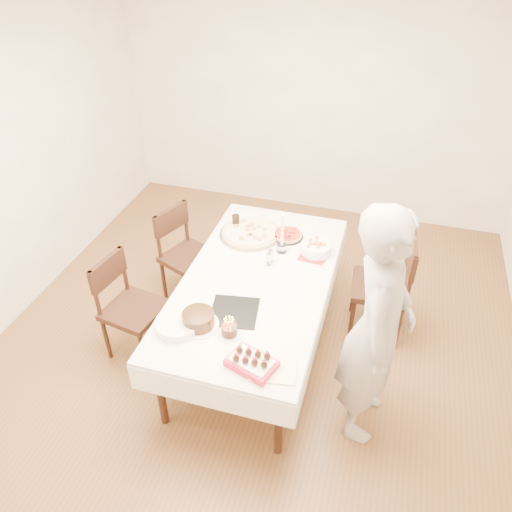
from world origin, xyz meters
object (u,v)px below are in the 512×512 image
(pizza_pepperoni, at_px, (288,235))
(dining_table, at_px, (256,314))
(person, at_px, (377,329))
(taper_candle, at_px, (282,233))
(chair_left_savory, at_px, (190,258))
(cola_glass, at_px, (236,221))
(layer_cake, at_px, (198,319))
(birthday_cake, at_px, (229,326))
(pizza_white, at_px, (250,233))
(pasta_bowl, at_px, (316,248))
(chair_right_savory, at_px, (379,287))
(strawberry_box, at_px, (252,362))
(chair_left_dessert, at_px, (134,310))

(pizza_pepperoni, bearing_deg, dining_table, -98.65)
(person, xyz_separation_m, taper_candle, (-0.87, 0.90, 0.01))
(dining_table, distance_m, chair_left_savory, 0.92)
(cola_glass, xyz_separation_m, layer_cake, (0.15, -1.29, -0.01))
(birthday_cake, bearing_deg, pizza_white, 100.18)
(pasta_bowl, relative_size, layer_cake, 0.89)
(dining_table, xyz_separation_m, chair_left_savory, (-0.79, 0.46, 0.10))
(chair_right_savory, xyz_separation_m, pasta_bowl, (-0.57, -0.02, 0.30))
(dining_table, height_order, birthday_cake, birthday_cake)
(strawberry_box, bearing_deg, layer_cake, 151.51)
(cola_glass, bearing_deg, pizza_white, -27.51)
(dining_table, xyz_separation_m, chair_left_dessert, (-0.95, -0.33, 0.09))
(taper_candle, distance_m, strawberry_box, 1.31)
(cola_glass, bearing_deg, taper_candle, -27.03)
(pizza_pepperoni, bearing_deg, taper_candle, -89.40)
(pizza_white, height_order, strawberry_box, strawberry_box)
(pasta_bowl, xyz_separation_m, birthday_cake, (-0.39, -1.12, 0.03))
(cola_glass, bearing_deg, pasta_bowl, -13.69)
(chair_right_savory, bearing_deg, chair_left_savory, 176.86)
(chair_left_dessert, relative_size, cola_glass, 7.44)
(chair_left_savory, bearing_deg, dining_table, 171.36)
(chair_right_savory, relative_size, chair_left_savory, 1.05)
(chair_left_savory, height_order, layer_cake, chair_left_savory)
(layer_cake, bearing_deg, cola_glass, 96.59)
(chair_right_savory, xyz_separation_m, pizza_pepperoni, (-0.86, 0.15, 0.28))
(chair_left_dessert, relative_size, pizza_white, 1.67)
(taper_candle, distance_m, layer_cake, 1.10)
(pizza_white, distance_m, taper_candle, 0.41)
(chair_left_savory, relative_size, pizza_pepperoni, 3.42)
(chair_left_dessert, distance_m, taper_candle, 1.38)
(cola_glass, bearing_deg, strawberry_box, -68.14)
(chair_left_dessert, distance_m, birthday_cake, 1.05)
(layer_cake, bearing_deg, pasta_bowl, 60.17)
(pasta_bowl, bearing_deg, chair_left_savory, -178.64)
(chair_left_dessert, relative_size, pasta_bowl, 3.64)
(person, xyz_separation_m, pasta_bowl, (-0.59, 0.97, -0.13))
(taper_candle, bearing_deg, chair_right_savory, 5.39)
(pizza_pepperoni, height_order, taper_candle, taper_candle)
(taper_candle, bearing_deg, pasta_bowl, 12.61)
(chair_left_savory, bearing_deg, chair_left_dessert, 100.31)
(pasta_bowl, bearing_deg, dining_table, -128.17)
(chair_left_dessert, relative_size, layer_cake, 3.23)
(cola_glass, bearing_deg, layer_cake, -83.41)
(dining_table, xyz_separation_m, strawberry_box, (0.23, -0.86, 0.41))
(dining_table, bearing_deg, layer_cake, -111.89)
(pasta_bowl, bearing_deg, cola_glass, 166.31)
(dining_table, xyz_separation_m, person, (0.97, -0.48, 0.56))
(birthday_cake, bearing_deg, taper_candle, 83.99)
(chair_right_savory, bearing_deg, dining_table, -156.70)
(dining_table, bearing_deg, taper_candle, 76.50)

